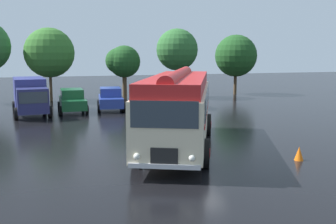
% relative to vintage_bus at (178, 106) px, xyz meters
% --- Properties ---
extents(ground_plane, '(120.00, 120.00, 0.00)m').
position_rel_vintage_bus_xyz_m(ground_plane, '(0.62, -0.30, -1.89)').
color(ground_plane, black).
extents(vintage_bus, '(6.43, 10.19, 3.49)m').
position_rel_vintage_bus_xyz_m(vintage_bus, '(0.00, 0.00, 0.00)').
color(vintage_bus, beige).
rests_on(vintage_bus, ground).
extents(car_near_left, '(1.96, 4.20, 1.66)m').
position_rel_vintage_bus_xyz_m(car_near_left, '(-3.69, 12.65, -1.05)').
color(car_near_left, '#144C28').
rests_on(car_near_left, ground).
extents(car_mid_left, '(2.35, 4.38, 1.66)m').
position_rel_vintage_bus_xyz_m(car_mid_left, '(-0.85, 12.97, -1.05)').
color(car_mid_left, navy).
rests_on(car_mid_left, ground).
extents(car_mid_right, '(2.16, 4.30, 1.66)m').
position_rel_vintage_bus_xyz_m(car_mid_right, '(1.93, 12.78, -1.05)').
color(car_mid_right, black).
rests_on(car_mid_right, ground).
extents(car_far_right, '(2.14, 4.29, 1.66)m').
position_rel_vintage_bus_xyz_m(car_far_right, '(4.84, 12.50, -1.05)').
color(car_far_right, black).
rests_on(car_far_right, ground).
extents(box_van, '(2.69, 5.91, 2.50)m').
position_rel_vintage_bus_xyz_m(box_van, '(-6.54, 12.39, -0.53)').
color(box_van, navy).
rests_on(box_van, ground).
extents(tree_left_of_centre, '(4.37, 4.37, 6.47)m').
position_rel_vintage_bus_xyz_m(tree_left_of_centre, '(-4.98, 20.15, 2.33)').
color(tree_left_of_centre, '#4C3823').
rests_on(tree_left_of_centre, ground).
extents(tree_centre, '(3.21, 2.96, 4.96)m').
position_rel_vintage_bus_xyz_m(tree_centre, '(1.45, 19.76, 1.59)').
color(tree_centre, '#4C3823').
rests_on(tree_centre, ground).
extents(tree_right_of_centre, '(3.95, 3.95, 6.56)m').
position_rel_vintage_bus_xyz_m(tree_right_of_centre, '(6.54, 19.29, 2.64)').
color(tree_right_of_centre, '#4C3823').
rests_on(tree_right_of_centre, ground).
extents(tree_far_right, '(4.31, 4.31, 6.14)m').
position_rel_vintage_bus_xyz_m(tree_far_right, '(13.50, 20.46, 2.10)').
color(tree_far_right, '#4C3823').
rests_on(tree_far_right, ground).
extents(traffic_cone, '(0.36, 0.36, 0.55)m').
position_rel_vintage_bus_xyz_m(traffic_cone, '(3.83, -3.53, -1.62)').
color(traffic_cone, orange).
rests_on(traffic_cone, ground).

